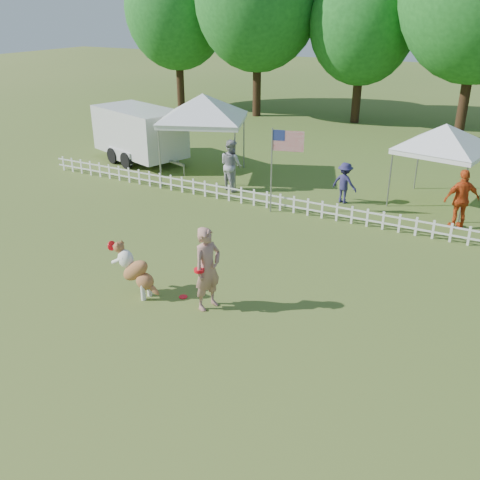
{
  "coord_description": "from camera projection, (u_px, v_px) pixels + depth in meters",
  "views": [
    {
      "loc": [
        6.18,
        -8.62,
        6.48
      ],
      "look_at": [
        0.41,
        2.0,
        1.1
      ],
      "focal_mm": 40.0,
      "sensor_mm": 36.0,
      "label": 1
    }
  ],
  "objects": [
    {
      "name": "spectator_b",
      "position": [
        345.0,
        183.0,
        18.64
      ],
      "size": [
        1.03,
        0.73,
        1.44
      ],
      "primitive_type": "imported",
      "rotation": [
        0.0,
        0.0,
        2.92
      ],
      "color": "#27254F",
      "rests_on": "ground"
    },
    {
      "name": "handler",
      "position": [
        208.0,
        269.0,
        12.03
      ],
      "size": [
        0.66,
        0.83,
        1.98
      ],
      "primitive_type": "imported",
      "rotation": [
        0.0,
        0.0,
        1.28
      ],
      "color": "#A87365",
      "rests_on": "ground"
    },
    {
      "name": "frisbee_on_turf",
      "position": [
        183.0,
        297.0,
        12.83
      ],
      "size": [
        0.23,
        0.23,
        0.02
      ],
      "primitive_type": "cylinder",
      "rotation": [
        0.0,
        0.0,
        -0.12
      ],
      "color": "red",
      "rests_on": "ground"
    },
    {
      "name": "picket_fence",
      "position": [
        301.0,
        206.0,
        17.74
      ],
      "size": [
        22.0,
        0.08,
        0.6
      ],
      "primitive_type": null,
      "color": "white",
      "rests_on": "ground"
    },
    {
      "name": "tree_center_left",
      "position": [
        362.0,
        34.0,
        29.62
      ],
      "size": [
        6.0,
        6.0,
        9.8
      ],
      "primitive_type": null,
      "color": "#19591B",
      "rests_on": "ground"
    },
    {
      "name": "ground",
      "position": [
        183.0,
        311.0,
        12.24
      ],
      "size": [
        120.0,
        120.0,
        0.0
      ],
      "primitive_type": "plane",
      "color": "#31541A",
      "rests_on": "ground"
    },
    {
      "name": "dog",
      "position": [
        136.0,
        271.0,
        12.68
      ],
      "size": [
        1.28,
        0.47,
        1.31
      ],
      "primitive_type": null,
      "rotation": [
        0.0,
        0.0,
        -0.04
      ],
      "color": "brown",
      "rests_on": "ground"
    },
    {
      "name": "tree_far_left",
      "position": [
        178.0,
        19.0,
        34.21
      ],
      "size": [
        6.6,
        6.6,
        11.0
      ],
      "primitive_type": null,
      "color": "#19591B",
      "rests_on": "ground"
    },
    {
      "name": "spectator_a",
      "position": [
        231.0,
        165.0,
        19.85
      ],
      "size": [
        1.14,
        1.04,
        1.91
      ],
      "primitive_type": "imported",
      "rotation": [
        0.0,
        0.0,
        2.72
      ],
      "color": "#99989D",
      "rests_on": "ground"
    },
    {
      "name": "cargo_trailer",
      "position": [
        140.0,
        135.0,
        23.4
      ],
      "size": [
        5.86,
        3.93,
        2.37
      ],
      "primitive_type": null,
      "rotation": [
        0.0,
        0.0,
        -0.32
      ],
      "color": "silver",
      "rests_on": "ground"
    },
    {
      "name": "canopy_tent_left",
      "position": [
        204.0,
        137.0,
        21.15
      ],
      "size": [
        4.04,
        4.04,
        3.22
      ],
      "primitive_type": null,
      "rotation": [
        0.0,
        0.0,
        0.37
      ],
      "color": "white",
      "rests_on": "ground"
    },
    {
      "name": "tree_left",
      "position": [
        258.0,
        12.0,
        30.99
      ],
      "size": [
        7.4,
        7.4,
        12.0
      ],
      "primitive_type": null,
      "color": "#19591B",
      "rests_on": "ground"
    },
    {
      "name": "flag_pole",
      "position": [
        271.0,
        171.0,
        17.51
      ],
      "size": [
        1.09,
        0.39,
        2.85
      ],
      "primitive_type": null,
      "rotation": [
        0.0,
        0.0,
        0.26
      ],
      "color": "gray",
      "rests_on": "ground"
    },
    {
      "name": "canopy_tent_right",
      "position": [
        440.0,
        166.0,
        18.21
      ],
      "size": [
        3.09,
        3.09,
        2.76
      ],
      "primitive_type": null,
      "rotation": [
        0.0,
        0.0,
        -0.17
      ],
      "color": "white",
      "rests_on": "ground"
    },
    {
      "name": "spectator_c",
      "position": [
        462.0,
        199.0,
        16.41
      ],
      "size": [
        1.18,
        1.0,
        1.89
      ],
      "primitive_type": "imported",
      "rotation": [
        0.0,
        0.0,
        3.73
      ],
      "color": "#C24316",
      "rests_on": "ground"
    },
    {
      "name": "tree_center_right",
      "position": [
        480.0,
        7.0,
        25.23
      ],
      "size": [
        7.6,
        7.6,
        12.6
      ],
      "primitive_type": null,
      "color": "#19591B",
      "rests_on": "ground"
    }
  ]
}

